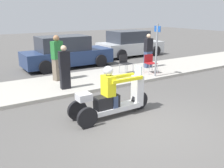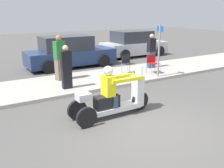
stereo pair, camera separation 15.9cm
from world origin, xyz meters
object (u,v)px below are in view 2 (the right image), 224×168
Objects in this scene: spectator_end_of_line at (151,52)px; folding_chair_curbside at (152,62)px; motorcycle_trike at (112,99)px; folding_chair_set_back at (127,62)px; parked_car_lot_center at (69,53)px; spectator_near_curb at (66,68)px; spectator_far_back at (60,59)px; parked_car_lot_left at (133,44)px; street_sign at (159,49)px.

spectator_end_of_line is 1.13m from folding_chair_curbside.
folding_chair_set_back is (2.93, 3.52, 0.11)m from motorcycle_trike.
folding_chair_curbside is 0.18× the size of parked_car_lot_center.
spectator_far_back is at bearing 80.27° from spectator_near_curb.
folding_chair_set_back is at bearing 13.66° from spectator_near_curb.
folding_chair_set_back is 5.29m from parked_car_lot_left.
spectator_far_back reaches higher than spectator_near_curb.
motorcycle_trike is 9.88m from parked_car_lot_left.
motorcycle_trike is 4.04m from spectator_far_back.
spectator_far_back is 4.10m from street_sign.
street_sign is (3.73, -1.67, 0.33)m from spectator_far_back.
street_sign reaches higher than parked_car_lot_center.
parked_car_lot_left is 1.91× the size of street_sign.
spectator_end_of_line reaches higher than folding_chair_set_back.
parked_car_lot_left is at bearing 30.08° from spectator_far_back.
spectator_far_back reaches higher than parked_car_lot_left.
spectator_far_back is at bearing 165.56° from folding_chair_curbside.
folding_chair_curbside is (-0.64, -0.88, -0.29)m from spectator_end_of_line.
spectator_end_of_line is at bearing 53.86° from folding_chair_curbside.
motorcycle_trike is 2.79m from spectator_near_curb.
parked_car_lot_center reaches higher than motorcycle_trike.
motorcycle_trike is at bearing -102.10° from parked_car_lot_center.
folding_chair_curbside is 1.13m from folding_chair_set_back.
spectator_far_back is 3.02m from folding_chair_set_back.
folding_chair_set_back is 3.45m from parked_car_lot_center.
parked_car_lot_center is (1.42, 6.62, 0.24)m from motorcycle_trike.
folding_chair_set_back is at bearing -9.39° from spectator_far_back.
parked_car_lot_center reaches higher than folding_chair_set_back.
folding_chair_set_back is at bearing 152.11° from folding_chair_curbside.
parked_car_lot_center is 2.07× the size of street_sign.
motorcycle_trike is at bearing -147.66° from street_sign.
folding_chair_curbside is 0.20× the size of parked_car_lot_left.
parked_car_lot_left is at bearing 50.73° from motorcycle_trike.
spectator_far_back reaches higher than folding_chair_set_back.
street_sign is (3.94, -0.41, 0.44)m from spectator_near_curb.
street_sign is (0.77, -1.18, 0.69)m from folding_chair_set_back.
motorcycle_trike is 2.96× the size of folding_chair_set_back.
spectator_far_back is 0.82× the size of street_sign.
parked_car_lot_left reaches higher than folding_chair_set_back.
motorcycle_trike reaches higher than folding_chair_set_back.
spectator_near_curb reaches higher than parked_car_lot_left.
folding_chair_set_back is at bearing 50.21° from motorcycle_trike.
parked_car_lot_left is at bearing 66.11° from spectator_end_of_line.
motorcycle_trike is 1.10× the size of street_sign.
spectator_near_curb is at bearing -99.73° from spectator_far_back.
spectator_end_of_line is 4.19m from parked_car_lot_center.
folding_chair_curbside is at bearing 37.24° from motorcycle_trike.
spectator_near_curb reaches higher than parked_car_lot_center.
spectator_end_of_line is at bearing 60.15° from street_sign.
street_sign reaches higher than folding_chair_set_back.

